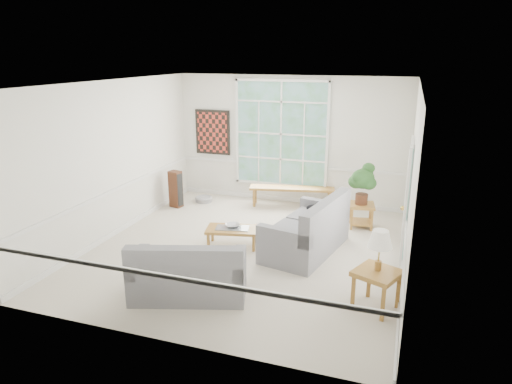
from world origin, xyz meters
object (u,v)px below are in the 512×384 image
end_table (361,215)px  side_table (376,290)px  loveseat_right (306,224)px  loveseat_front (189,267)px  coffee_table (233,237)px

end_table → side_table: side_table is taller
loveseat_right → side_table: 2.13m
loveseat_right → end_table: bearing=73.5°
loveseat_front → side_table: bearing=-7.0°
loveseat_front → end_table: loveseat_front is taller
loveseat_right → coffee_table: size_ratio=1.98×
loveseat_front → coffee_table: bearing=74.0°
loveseat_right → side_table: (1.37, -1.62, -0.22)m
coffee_table → side_table: side_table is taller
loveseat_right → end_table: (0.84, 1.54, -0.26)m
end_table → side_table: size_ratio=0.87×
end_table → side_table: (0.53, -3.16, 0.04)m
loveseat_right → loveseat_front: size_ratio=1.14×
loveseat_right → end_table: size_ratio=3.78×
loveseat_front → end_table: 4.23m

